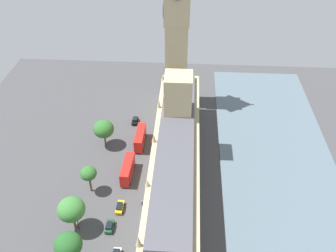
% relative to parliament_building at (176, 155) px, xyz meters
% --- Properties ---
extents(ground_plane, '(142.16, 142.16, 0.00)m').
position_rel_parliament_building_xyz_m(ground_plane, '(1.99, 1.39, -8.11)').
color(ground_plane, '#424244').
extents(river_thames, '(34.55, 127.95, 0.25)m').
position_rel_parliament_building_xyz_m(river_thames, '(-30.64, 1.39, -7.99)').
color(river_thames, slate).
rests_on(river_thames, ground).
extents(parliament_building, '(12.76, 72.16, 26.72)m').
position_rel_parliament_building_xyz_m(parliament_building, '(0.00, 0.00, 0.00)').
color(parliament_building, tan).
rests_on(parliament_building, ground).
extents(clock_tower, '(8.57, 8.57, 56.71)m').
position_rel_parliament_building_xyz_m(clock_tower, '(1.74, -39.56, 21.23)').
color(clock_tower, tan).
rests_on(clock_tower, ground).
extents(car_black_near_tower, '(2.00, 4.23, 1.74)m').
position_rel_parliament_building_xyz_m(car_black_near_tower, '(15.19, -25.05, -7.23)').
color(car_black_near_tower, black).
rests_on(car_black_near_tower, ground).
extents(double_decker_bus_midblock, '(2.82, 10.55, 4.75)m').
position_rel_parliament_building_xyz_m(double_decker_bus_midblock, '(11.94, -13.69, -5.48)').
color(double_decker_bus_midblock, red).
rests_on(double_decker_bus_midblock, ground).
extents(double_decker_bus_trailing, '(3.00, 10.59, 4.75)m').
position_rel_parliament_building_xyz_m(double_decker_bus_trailing, '(13.78, 0.94, -5.48)').
color(double_decker_bus_trailing, red).
rests_on(double_decker_bus_trailing, ground).
extents(car_yellow_cab_leading, '(1.93, 4.40, 1.74)m').
position_rel_parliament_building_xyz_m(car_yellow_cab_leading, '(14.09, 13.49, -7.23)').
color(car_yellow_cab_leading, gold).
rests_on(car_yellow_cab_leading, ground).
extents(car_dark_green_by_river_gate, '(2.00, 4.11, 1.74)m').
position_rel_parliament_building_xyz_m(car_dark_green_by_river_gate, '(15.61, 19.83, -7.23)').
color(car_dark_green_by_river_gate, '#19472D').
rests_on(car_dark_green_by_river_gate, ground).
extents(pedestrian_opposite_hall, '(0.49, 0.59, 1.52)m').
position_rel_parliament_building_xyz_m(pedestrian_opposite_hall, '(8.34, 11.63, -7.43)').
color(pedestrian_opposite_hall, navy).
rests_on(pedestrian_opposite_hall, ground).
extents(plane_tree_kerbside, '(6.29, 6.29, 9.49)m').
position_rel_parliament_building_xyz_m(plane_tree_kerbside, '(22.34, 29.91, -1.32)').
color(plane_tree_kerbside, brown).
rests_on(plane_tree_kerbside, ground).
extents(plane_tree_under_trees, '(6.79, 6.79, 9.86)m').
position_rel_parliament_building_xyz_m(plane_tree_under_trees, '(24.31, 20.11, -1.16)').
color(plane_tree_under_trees, brown).
rests_on(plane_tree_under_trees, ground).
extents(plane_tree_slot_10, '(4.44, 4.44, 8.52)m').
position_rel_parliament_building_xyz_m(plane_tree_slot_10, '(23.14, 7.34, -1.57)').
color(plane_tree_slot_10, brown).
rests_on(plane_tree_slot_10, ground).
extents(plane_tree_slot_11, '(6.42, 6.42, 9.09)m').
position_rel_parliament_building_xyz_m(plane_tree_slot_11, '(23.07, -12.60, -1.77)').
color(plane_tree_slot_11, brown).
rests_on(plane_tree_slot_11, ground).
extents(street_lamp_slot_12, '(0.56, 0.56, 6.90)m').
position_rel_parliament_building_xyz_m(street_lamp_slot_12, '(23.28, 20.51, -3.35)').
color(street_lamp_slot_12, black).
rests_on(street_lamp_slot_12, ground).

